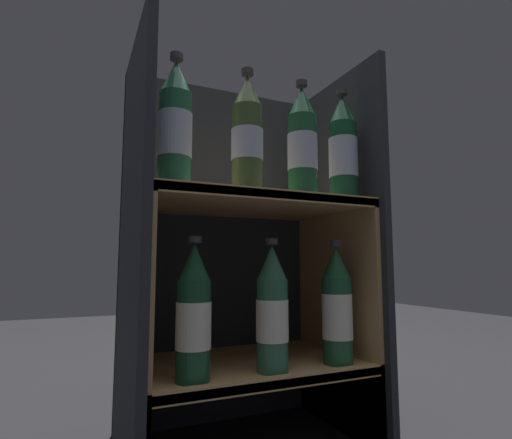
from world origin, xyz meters
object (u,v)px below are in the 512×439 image
object	(u,v)px
bottle_lower_front_1	(272,311)
bottle_lower_front_2	(337,308)
bottle_upper_front_1	(247,136)
bottle_upper_front_0	(175,127)
bottle_upper_front_2	(302,145)
bottle_upper_front_3	(343,151)
bottle_lower_front_0	(194,315)

from	to	relation	value
bottle_lower_front_1	bottle_lower_front_2	world-z (taller)	same
bottle_upper_front_1	bottle_lower_front_2	size ratio (longest dim) A/B	1.00
bottle_upper_front_0	bottle_lower_front_2	size ratio (longest dim) A/B	1.00
bottle_upper_front_2	bottle_lower_front_2	size ratio (longest dim) A/B	1.00
bottle_upper_front_2	bottle_lower_front_1	bearing A→B (deg)	180.00
bottle_upper_front_1	bottle_upper_front_3	size ratio (longest dim) A/B	1.00
bottle_upper_front_3	bottle_lower_front_2	bearing A→B (deg)	-180.00
bottle_upper_front_0	bottle_lower_front_1	world-z (taller)	bottle_upper_front_0
bottle_lower_front_0	bottle_upper_front_1	bearing A→B (deg)	0.00
bottle_upper_front_2	bottle_upper_front_1	bearing A→B (deg)	180.00
bottle_lower_front_2	bottle_upper_front_2	bearing A→B (deg)	180.00
bottle_upper_front_0	bottle_upper_front_2	bearing A→B (deg)	-0.00
bottle_lower_front_0	bottle_lower_front_2	bearing A→B (deg)	0.00
bottle_upper_front_3	bottle_lower_front_1	bearing A→B (deg)	-180.00
bottle_upper_front_0	bottle_lower_front_1	distance (m)	0.46
bottle_upper_front_3	bottle_lower_front_0	distance (m)	0.55
bottle_upper_front_3	bottle_upper_front_1	bearing A→B (deg)	-180.00
bottle_upper_front_0	bottle_upper_front_1	distance (m)	0.17
bottle_upper_front_1	bottle_lower_front_1	bearing A→B (deg)	0.00
bottle_upper_front_3	bottle_lower_front_1	size ratio (longest dim) A/B	1.00
bottle_upper_front_0	bottle_lower_front_1	xyz separation A→B (m)	(0.23, -0.00, -0.40)
bottle_upper_front_0	bottle_lower_front_0	size ratio (longest dim) A/B	1.00
bottle_upper_front_1	bottle_lower_front_2	bearing A→B (deg)	0.00
bottle_lower_front_1	bottle_lower_front_2	distance (m)	0.18
bottle_upper_front_0	bottle_upper_front_3	distance (m)	0.44
bottle_upper_front_3	bottle_lower_front_1	distance (m)	0.45
bottle_upper_front_3	bottle_lower_front_2	distance (m)	0.40
bottle_upper_front_3	bottle_lower_front_0	world-z (taller)	bottle_upper_front_3
bottle_upper_front_1	bottle_lower_front_0	xyz separation A→B (m)	(-0.12, 0.00, -0.40)
bottle_lower_front_1	bottle_lower_front_2	size ratio (longest dim) A/B	1.00
bottle_upper_front_1	bottle_upper_front_2	size ratio (longest dim) A/B	1.00
bottle_lower_front_0	bottle_upper_front_0	bearing A→B (deg)	180.00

